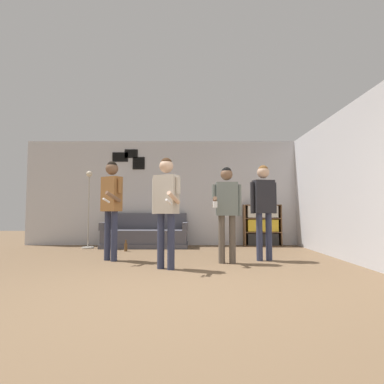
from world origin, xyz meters
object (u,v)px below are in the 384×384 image
(bookshelf, at_px, (262,225))
(floor_lamp, at_px, (88,208))
(couch, at_px, (145,236))
(person_watcher_holding_cup, at_px, (226,204))
(person_player_foreground_left, at_px, (111,198))
(person_spectator_near_bookshelf, at_px, (263,201))
(person_player_foreground_center, at_px, (166,200))
(drinking_cup, at_px, (270,203))
(bottle_on_floor, at_px, (125,247))

(bookshelf, relative_size, floor_lamp, 0.57)
(couch, distance_m, person_watcher_holding_cup, 2.93)
(bookshelf, relative_size, person_player_foreground_left, 0.58)
(person_watcher_holding_cup, relative_size, person_spectator_near_bookshelf, 0.96)
(couch, height_order, person_player_foreground_center, person_player_foreground_center)
(person_player_foreground_center, distance_m, person_spectator_near_bookshelf, 1.85)
(person_player_foreground_center, bearing_deg, drinking_cup, 51.29)
(floor_lamp, relative_size, person_spectator_near_bookshelf, 1.08)
(person_player_foreground_center, bearing_deg, bottle_on_floor, 117.58)
(person_player_foreground_left, bearing_deg, person_spectator_near_bookshelf, 0.18)
(bookshelf, xyz_separation_m, person_spectator_near_bookshelf, (-0.48, -2.19, 0.53))
(bookshelf, bearing_deg, couch, -176.00)
(couch, height_order, drinking_cup, drinking_cup)
(person_spectator_near_bookshelf, bearing_deg, drinking_cup, 72.31)
(floor_lamp, height_order, person_watcher_holding_cup, floor_lamp)
(person_player_foreground_center, height_order, person_spectator_near_bookshelf, person_spectator_near_bookshelf)
(person_player_foreground_left, distance_m, bottle_on_floor, 1.59)
(person_player_foreground_left, relative_size, person_watcher_holding_cup, 1.09)
(bookshelf, distance_m, floor_lamp, 4.26)
(drinking_cup, bearing_deg, person_watcher_holding_cup, -119.46)
(couch, distance_m, drinking_cup, 3.22)
(bookshelf, xyz_separation_m, drinking_cup, (0.22, 0.00, 0.57))
(couch, distance_m, person_player_foreground_left, 2.18)
(person_player_foreground_center, bearing_deg, person_watcher_holding_cup, 27.14)
(person_player_foreground_center, height_order, bottle_on_floor, person_player_foreground_center)
(person_player_foreground_center, height_order, person_watcher_holding_cup, person_player_foreground_center)
(person_watcher_holding_cup, bearing_deg, bookshelf, 64.57)
(couch, distance_m, bookshelf, 2.91)
(couch, relative_size, person_player_foreground_center, 1.21)
(floor_lamp, xyz_separation_m, drinking_cup, (4.43, 0.45, 0.14))
(person_player_foreground_left, xyz_separation_m, drinking_cup, (3.42, 2.20, -0.01))
(bookshelf, height_order, bottle_on_floor, bookshelf)
(drinking_cup, bearing_deg, bookshelf, -179.93)
(person_player_foreground_left, height_order, person_watcher_holding_cup, person_player_foreground_left)
(floor_lamp, bearing_deg, person_watcher_holding_cup, -33.49)
(couch, bearing_deg, drinking_cup, 3.73)
(floor_lamp, relative_size, drinking_cup, 17.56)
(person_player_foreground_left, bearing_deg, person_player_foreground_center, -36.35)
(person_watcher_holding_cup, relative_size, bottle_on_floor, 6.59)
(floor_lamp, height_order, person_player_foreground_left, floor_lamp)
(couch, height_order, bottle_on_floor, couch)
(bookshelf, distance_m, person_player_foreground_center, 3.71)
(couch, xyz_separation_m, bookshelf, (2.89, 0.20, 0.24))
(floor_lamp, xyz_separation_m, person_player_foreground_center, (2.05, -2.52, 0.10))
(drinking_cup, bearing_deg, floor_lamp, -174.20)
(person_player_foreground_left, xyz_separation_m, person_spectator_near_bookshelf, (2.73, 0.01, -0.05))
(bookshelf, height_order, floor_lamp, floor_lamp)
(couch, bearing_deg, person_watcher_holding_cup, -52.70)
(person_watcher_holding_cup, bearing_deg, person_player_foreground_center, -152.86)
(couch, distance_m, person_spectator_near_bookshelf, 3.22)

